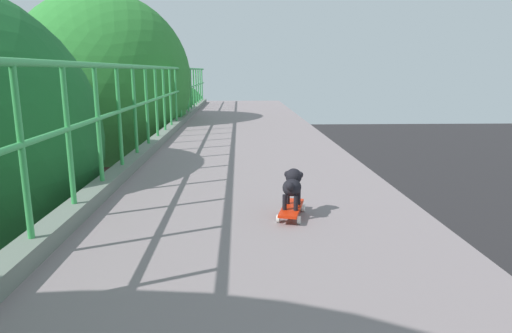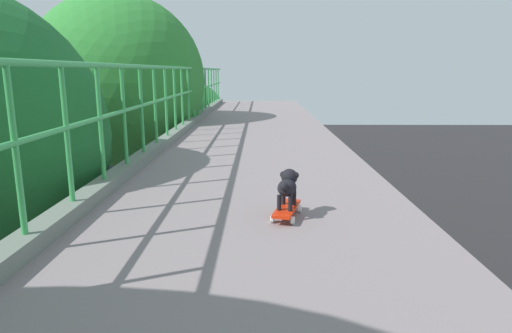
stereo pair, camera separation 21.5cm
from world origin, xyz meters
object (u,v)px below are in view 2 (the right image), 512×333
city_bus (83,178)px  small_dog (288,185)px  toy_skateboard (287,209)px  car_white_fifth (69,299)px

city_bus → small_dog: small_dog is taller
toy_skateboard → small_dog: bearing=70.7°
city_bus → toy_skateboard: size_ratio=21.86×
car_white_fifth → city_bus: (-3.75, 10.79, 1.08)m
city_bus → small_dog: size_ratio=33.26×
car_white_fifth → city_bus: 11.47m
city_bus → toy_skateboard: 22.07m
car_white_fifth → small_dog: size_ratio=12.34×
car_white_fifth → city_bus: city_bus is taller
toy_skateboard → small_dog: (0.01, 0.02, 0.21)m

